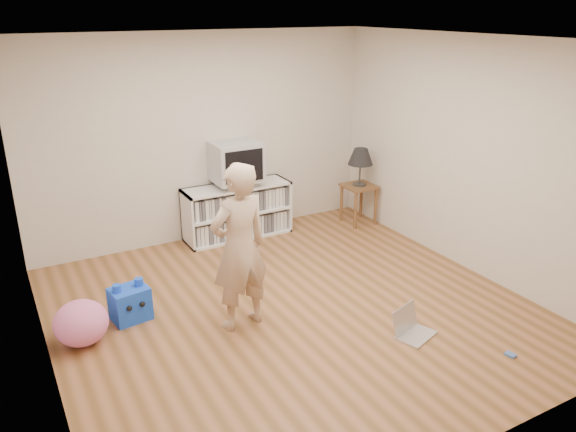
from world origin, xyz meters
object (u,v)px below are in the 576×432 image
(dvd_deck, at_px, (236,183))
(plush_pink, at_px, (81,323))
(person, at_px, (239,248))
(plush_blue, at_px, (130,303))
(table_lamp, at_px, (361,157))
(laptop, at_px, (410,327))
(media_unit, at_px, (237,211))
(side_table, at_px, (359,194))
(crt_tv, at_px, (236,161))

(dvd_deck, distance_m, plush_pink, 2.83)
(person, xyz_separation_m, plush_blue, (-0.90, 0.61, -0.63))
(table_lamp, relative_size, laptop, 1.17)
(media_unit, relative_size, plush_blue, 3.45)
(plush_pink, bearing_deg, side_table, 17.56)
(media_unit, bearing_deg, table_lamp, -12.96)
(dvd_deck, relative_size, plush_blue, 1.11)
(media_unit, relative_size, side_table, 2.55)
(plush_blue, bearing_deg, dvd_deck, 29.82)
(dvd_deck, relative_size, plush_pink, 0.93)
(side_table, bearing_deg, table_lamp, 0.00)
(dvd_deck, distance_m, crt_tv, 0.29)
(plush_blue, relative_size, plush_pink, 0.84)
(dvd_deck, relative_size, crt_tv, 0.75)
(table_lamp, bearing_deg, laptop, -115.94)
(table_lamp, height_order, plush_pink, table_lamp)
(crt_tv, xyz_separation_m, table_lamp, (1.68, -0.37, -0.08))
(media_unit, distance_m, side_table, 1.72)
(plush_blue, bearing_deg, table_lamp, 8.13)
(laptop, distance_m, plush_blue, 2.68)
(person, height_order, plush_pink, person)
(media_unit, height_order, dvd_deck, dvd_deck)
(table_lamp, bearing_deg, plush_pink, -162.44)
(side_table, height_order, plush_blue, side_table)
(dvd_deck, distance_m, table_lamp, 1.73)
(dvd_deck, xyz_separation_m, person, (-0.88, -2.03, 0.07))
(laptop, height_order, plush_blue, plush_blue)
(side_table, relative_size, person, 0.34)
(person, bearing_deg, laptop, 136.35)
(side_table, distance_m, table_lamp, 0.53)
(media_unit, distance_m, laptop, 3.00)
(side_table, bearing_deg, plush_pink, -162.44)
(person, relative_size, plush_blue, 3.96)
(crt_tv, xyz_separation_m, plush_pink, (-2.26, -1.61, -0.82))
(crt_tv, bearing_deg, media_unit, 90.00)
(dvd_deck, bearing_deg, media_unit, 90.00)
(crt_tv, xyz_separation_m, laptop, (0.42, -2.94, -0.95))
(table_lamp, xyz_separation_m, plush_pink, (-3.94, -1.25, -0.74))
(person, bearing_deg, table_lamp, -155.55)
(crt_tv, bearing_deg, table_lamp, -12.34)
(table_lamp, relative_size, plush_pink, 1.07)
(media_unit, height_order, table_lamp, table_lamp)
(crt_tv, xyz_separation_m, plush_blue, (-1.78, -1.41, -0.85))
(table_lamp, bearing_deg, person, -147.00)
(media_unit, distance_m, person, 2.27)
(crt_tv, relative_size, plush_pink, 1.24)
(side_table, xyz_separation_m, plush_blue, (-3.45, -1.05, -0.24))
(media_unit, relative_size, table_lamp, 2.72)
(plush_blue, distance_m, plush_pink, 0.53)
(side_table, bearing_deg, media_unit, 167.04)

